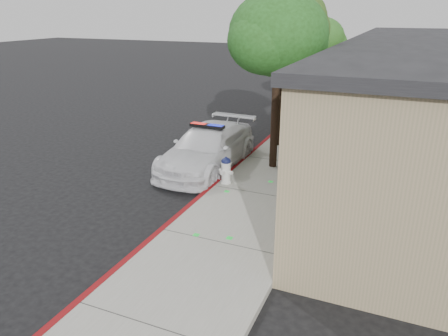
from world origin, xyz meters
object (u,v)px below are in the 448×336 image
(fire_hydrant, at_px, (226,170))
(street_tree_far, at_px, (320,40))
(street_tree_near, at_px, (279,38))
(street_tree_mid, at_px, (284,25))
(police_car, at_px, (208,148))

(fire_hydrant, relative_size, street_tree_far, 0.18)
(street_tree_near, distance_m, street_tree_mid, 2.61)
(street_tree_near, height_order, street_tree_mid, street_tree_mid)
(fire_hydrant, xyz_separation_m, street_tree_near, (0.91, 2.02, 3.81))
(police_car, xyz_separation_m, street_tree_mid, (1.61, 3.23, 3.95))
(street_tree_far, bearing_deg, fire_hydrant, -91.90)
(police_car, bearing_deg, fire_hydrant, -45.87)
(street_tree_mid, bearing_deg, fire_hydrant, -94.51)
(fire_hydrant, height_order, street_tree_mid, street_tree_mid)
(street_tree_mid, bearing_deg, police_car, -116.48)
(street_tree_far, bearing_deg, street_tree_near, -86.84)
(street_tree_near, bearing_deg, fire_hydrant, -114.27)
(street_tree_near, relative_size, street_tree_mid, 0.94)
(street_tree_near, distance_m, street_tree_far, 9.58)
(fire_hydrant, distance_m, street_tree_mid, 6.14)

